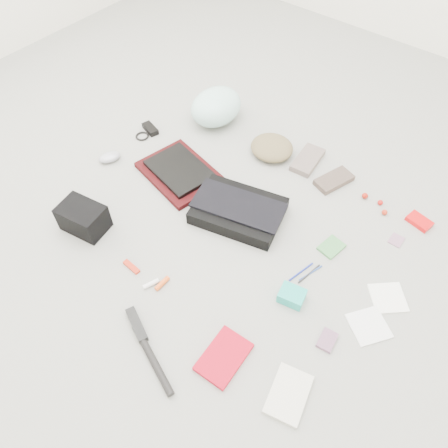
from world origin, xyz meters
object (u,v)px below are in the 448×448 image
Objects in this scene: book_red at (224,357)px; bike_helmet at (216,107)px; laptop at (179,169)px; camera_bag at (83,218)px; messenger_bag at (238,211)px; accordion_wallet at (292,296)px.

bike_helmet is at bearing 126.78° from book_red.
camera_bag is (-0.11, -0.50, 0.03)m from laptop.
book_red is at bearing -71.85° from messenger_bag.
book_red is (0.88, -1.03, -0.08)m from bike_helmet.
bike_helmet reaches higher than book_red.
laptop is at bearing -71.32° from bike_helmet.
camera_bag is at bearing -150.61° from messenger_bag.
messenger_bag is 1.28× the size of bike_helmet.
book_red is at bearing -47.17° from bike_helmet.
camera_bag reaches higher than accordion_wallet.
bike_helmet is at bearing 122.67° from messenger_bag.
messenger_bag is 2.00× the size of camera_bag.
laptop is at bearing 151.77° from accordion_wallet.
accordion_wallet is at bearing 77.10° from book_red.
accordion_wallet reaches higher than book_red.
accordion_wallet is (0.06, 0.35, 0.01)m from book_red.
messenger_bag is 0.70m from bike_helmet.
messenger_bag is 0.68m from camera_bag.
messenger_bag reaches higher than book_red.
accordion_wallet is (0.94, -0.68, -0.07)m from bike_helmet.
laptop is 1.58× the size of camera_bag.
bike_helmet is (-0.51, 0.47, 0.06)m from messenger_bag.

